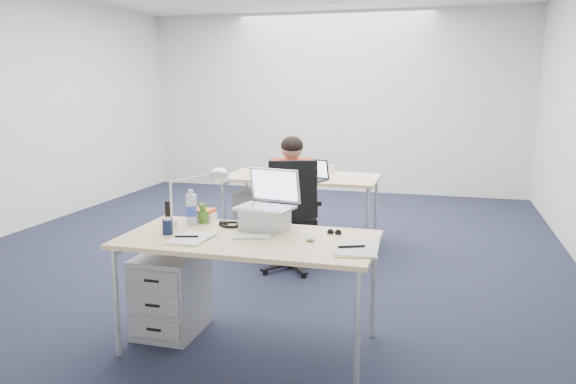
{
  "coord_description": "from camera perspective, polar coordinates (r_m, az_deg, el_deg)",
  "views": [
    {
      "loc": [
        1.72,
        -5.29,
        1.67
      ],
      "look_at": [
        0.56,
        -1.14,
        0.85
      ],
      "focal_mm": 35.0,
      "sensor_mm": 36.0,
      "label": 1
    }
  ],
  "objects": [
    {
      "name": "floor",
      "position": [
        5.81,
        -2.36,
        -5.94
      ],
      "size": [
        7.0,
        7.0,
        0.0
      ],
      "primitive_type": "plane",
      "color": "black",
      "rests_on": "ground"
    },
    {
      "name": "room",
      "position": [
        5.56,
        -2.5,
        11.22
      ],
      "size": [
        6.02,
        7.02,
        2.8
      ],
      "color": "silver",
      "rests_on": "ground"
    },
    {
      "name": "desk_near",
      "position": [
        3.56,
        -4.0,
        -5.32
      ],
      "size": [
        1.6,
        0.8,
        0.73
      ],
      "color": "#DAB17E",
      "rests_on": "ground"
    },
    {
      "name": "desk_far",
      "position": [
        5.93,
        1.4,
        1.21
      ],
      "size": [
        1.6,
        0.8,
        0.73
      ],
      "color": "#DAB17E",
      "rests_on": "ground"
    },
    {
      "name": "office_chair",
      "position": [
        5.16,
        0.29,
        -4.7
      ],
      "size": [
        0.84,
        0.84,
        1.03
      ],
      "rotation": [
        0.0,
        0.0,
        0.36
      ],
      "color": "black",
      "rests_on": "ground"
    },
    {
      "name": "seated_person",
      "position": [
        5.25,
        0.15,
        -0.84
      ],
      "size": [
        0.56,
        0.72,
        1.21
      ],
      "rotation": [
        0.0,
        0.0,
        0.43
      ],
      "color": "#A03416",
      "rests_on": "ground"
    },
    {
      "name": "drawer_pedestal_near",
      "position": [
        3.98,
        -11.74,
        -9.97
      ],
      "size": [
        0.4,
        0.5,
        0.55
      ],
      "primitive_type": "cube",
      "color": "#96999B",
      "rests_on": "ground"
    },
    {
      "name": "drawer_pedestal_far",
      "position": [
        6.16,
        -3.07,
        -2.32
      ],
      "size": [
        0.4,
        0.5,
        0.55
      ],
      "primitive_type": "cube",
      "color": "#96999B",
      "rests_on": "ground"
    },
    {
      "name": "silver_laptop",
      "position": [
        3.71,
        -2.37,
        -0.85
      ],
      "size": [
        0.4,
        0.34,
        0.38
      ],
      "primitive_type": null,
      "rotation": [
        0.0,
        0.0,
        -0.17
      ],
      "color": "silver",
      "rests_on": "desk_near"
    },
    {
      "name": "wireless_keyboard",
      "position": [
        3.54,
        -3.71,
        -4.55
      ],
      "size": [
        0.26,
        0.17,
        0.01
      ],
      "primitive_type": "cube",
      "rotation": [
        0.0,
        0.0,
        0.35
      ],
      "color": "white",
      "rests_on": "desk_near"
    },
    {
      "name": "computer_mouse",
      "position": [
        3.47,
        2.27,
        -4.68
      ],
      "size": [
        0.09,
        0.11,
        0.03
      ],
      "primitive_type": "ellipsoid",
      "rotation": [
        0.0,
        0.0,
        0.4
      ],
      "color": "white",
      "rests_on": "desk_near"
    },
    {
      "name": "headphones",
      "position": [
        3.83,
        -5.7,
        -3.22
      ],
      "size": [
        0.21,
        0.17,
        0.03
      ],
      "primitive_type": null,
      "rotation": [
        0.0,
        0.0,
        -0.08
      ],
      "color": "black",
      "rests_on": "desk_near"
    },
    {
      "name": "can_koozie",
      "position": [
        3.68,
        -12.15,
        -3.4
      ],
      "size": [
        0.08,
        0.08,
        0.11
      ],
      "primitive_type": "cylinder",
      "rotation": [
        0.0,
        0.0,
        -0.28
      ],
      "color": "#142140",
      "rests_on": "desk_near"
    },
    {
      "name": "water_bottle",
      "position": [
        3.9,
        -9.8,
        -1.52
      ],
      "size": [
        0.09,
        0.09,
        0.24
      ],
      "primitive_type": "cylinder",
      "rotation": [
        0.0,
        0.0,
        0.24
      ],
      "color": "silver",
      "rests_on": "desk_near"
    },
    {
      "name": "bear_figurine",
      "position": [
        3.93,
        -8.63,
        -2.1
      ],
      "size": [
        0.09,
        0.08,
        0.15
      ],
      "primitive_type": null,
      "rotation": [
        0.0,
        0.0,
        -0.29
      ],
      "color": "#33711E",
      "rests_on": "desk_near"
    },
    {
      "name": "book_stack",
      "position": [
        4.03,
        -8.68,
        -2.27
      ],
      "size": [
        0.21,
        0.19,
        0.08
      ],
      "primitive_type": "cube",
      "rotation": [
        0.0,
        0.0,
        -0.37
      ],
      "color": "silver",
      "rests_on": "desk_near"
    },
    {
      "name": "cordless_phone",
      "position": [
        3.97,
        -12.05,
        -2.01
      ],
      "size": [
        0.05,
        0.03,
        0.15
      ],
      "primitive_type": "cube",
      "rotation": [
        0.0,
        0.0,
        0.2
      ],
      "color": "black",
      "rests_on": "desk_near"
    },
    {
      "name": "papers_left",
      "position": [
        3.55,
        -9.96,
        -4.66
      ],
      "size": [
        0.22,
        0.31,
        0.01
      ],
      "primitive_type": "cube",
      "rotation": [
        0.0,
        0.0,
        -0.02
      ],
      "color": "#FFE993",
      "rests_on": "desk_near"
    },
    {
      "name": "papers_right",
      "position": [
        3.3,
        6.85,
        -5.75
      ],
      "size": [
        0.27,
        0.36,
        0.01
      ],
      "primitive_type": "cube",
      "rotation": [
        0.0,
        0.0,
        0.1
      ],
      "color": "#FFE993",
      "rests_on": "desk_near"
    },
    {
      "name": "sunglasses",
      "position": [
        3.62,
        4.73,
        -4.13
      ],
      "size": [
        0.09,
        0.04,
        0.02
      ],
      "primitive_type": null,
      "rotation": [
        0.0,
        0.0,
        0.0
      ],
      "color": "black",
      "rests_on": "desk_near"
    },
    {
      "name": "desk_lamp",
      "position": [
        3.72,
        -9.99,
        -0.52
      ],
      "size": [
        0.41,
        0.24,
        0.44
      ],
      "primitive_type": null,
      "rotation": [
        0.0,
        0.0,
        -0.26
      ],
      "color": "silver",
      "rests_on": "desk_near"
    },
    {
      "name": "dark_laptop",
      "position": [
        5.63,
        2.24,
        2.28
      ],
      "size": [
        0.38,
        0.38,
        0.22
      ],
      "primitive_type": null,
      "rotation": [
        0.0,
        0.0,
        -0.36
      ],
      "color": "black",
      "rests_on": "desk_far"
    },
    {
      "name": "far_cup",
      "position": [
        6.1,
        4.49,
        2.31
      ],
      "size": [
        0.08,
        0.08,
        0.09
      ],
      "primitive_type": "cylinder",
      "rotation": [
        0.0,
        0.0,
        -0.32
      ],
      "color": "white",
      "rests_on": "desk_far"
    },
    {
      "name": "far_papers",
      "position": [
        6.21,
        0.39,
        2.11
      ],
      "size": [
        0.28,
        0.34,
        0.01
      ],
      "primitive_type": "cube",
      "rotation": [
        0.0,
        0.0,
        -0.32
      ],
      "color": "white",
      "rests_on": "desk_far"
    }
  ]
}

